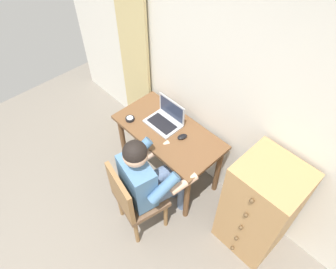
# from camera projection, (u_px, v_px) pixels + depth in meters

# --- Properties ---
(wall_back) EXTENTS (4.80, 0.05, 2.50)m
(wall_back) POSITION_uv_depth(u_px,v_px,m) (228.00, 89.00, 2.54)
(wall_back) COLOR silver
(wall_back) RESTS_ON ground_plane
(curtain_panel) EXTENTS (0.46, 0.03, 2.27)m
(curtain_panel) POSITION_uv_depth(u_px,v_px,m) (134.00, 48.00, 3.17)
(curtain_panel) COLOR #CCB77A
(curtain_panel) RESTS_ON ground_plane
(desk) EXTENTS (1.11, 0.57, 0.72)m
(desk) POSITION_uv_depth(u_px,v_px,m) (168.00, 139.00, 3.02)
(desk) COLOR brown
(desk) RESTS_ON ground_plane
(dresser) EXTENTS (0.52, 0.51, 1.08)m
(dresser) POSITION_uv_depth(u_px,v_px,m) (259.00, 208.00, 2.58)
(dresser) COLOR tan
(dresser) RESTS_ON ground_plane
(chair) EXTENTS (0.49, 0.47, 0.87)m
(chair) POSITION_uv_depth(u_px,v_px,m) (134.00, 198.00, 2.71)
(chair) COLOR brown
(chair) RESTS_ON ground_plane
(person_seated) EXTENTS (0.60, 0.64, 1.19)m
(person_seated) POSITION_uv_depth(u_px,v_px,m) (150.00, 177.00, 2.64)
(person_seated) COLOR #6B84AD
(person_seated) RESTS_ON ground_plane
(laptop) EXTENTS (0.34, 0.25, 0.24)m
(laptop) POSITION_uv_depth(u_px,v_px,m) (166.00, 119.00, 2.97)
(laptop) COLOR #B7BABF
(laptop) RESTS_ON desk
(computer_mouse) EXTENTS (0.09, 0.11, 0.03)m
(computer_mouse) POSITION_uv_depth(u_px,v_px,m) (182.00, 137.00, 2.86)
(computer_mouse) COLOR black
(computer_mouse) RESTS_ON desk
(desk_clock) EXTENTS (0.09, 0.09, 0.03)m
(desk_clock) POSITION_uv_depth(u_px,v_px,m) (130.00, 119.00, 3.02)
(desk_clock) COLOR black
(desk_clock) RESTS_ON desk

